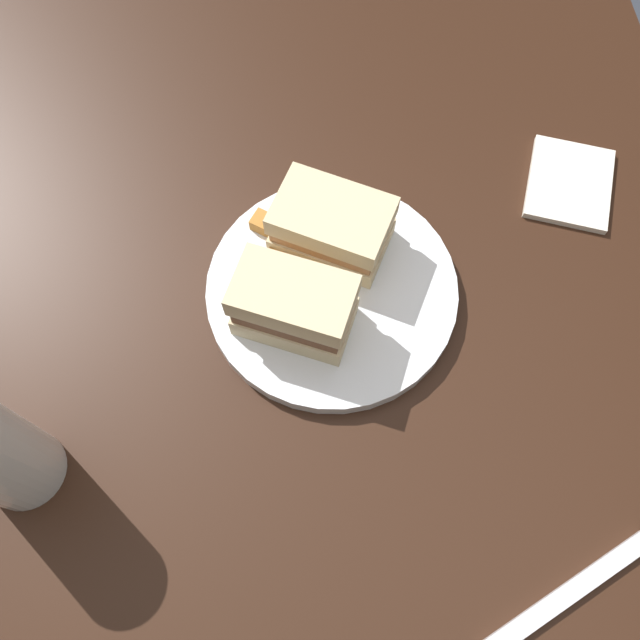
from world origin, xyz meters
TOP-DOWN VIEW (x-y plane):
  - ground_plane at (0.00, 0.00)m, footprint 6.00×6.00m
  - dining_table at (0.00, 0.00)m, footprint 1.21×0.92m
  - plate at (-0.08, 0.03)m, footprint 0.26×0.26m
  - sandwich_half_left at (-0.13, 0.04)m, footprint 0.12×0.14m
  - sandwich_half_right at (-0.05, -0.01)m, footprint 0.10×0.13m
  - potato_wedge_front at (-0.15, -0.02)m, footprint 0.04×0.05m
  - potato_wedge_middle at (-0.08, -0.01)m, footprint 0.04×0.05m
  - potato_wedge_back at (-0.12, -0.01)m, footprint 0.04×0.05m
  - napkin at (-0.19, 0.31)m, footprint 0.13×0.12m
  - fork at (0.22, 0.21)m, footprint 0.09×0.17m

SIDE VIEW (x-z plane):
  - ground_plane at x=0.00m, z-range 0.00..0.00m
  - dining_table at x=0.00m, z-range 0.00..0.73m
  - fork at x=0.22m, z-range 0.73..0.73m
  - napkin at x=-0.19m, z-range 0.73..0.73m
  - plate at x=-0.08m, z-range 0.73..0.74m
  - potato_wedge_front at x=-0.15m, z-range 0.74..0.76m
  - potato_wedge_back at x=-0.12m, z-range 0.74..0.76m
  - potato_wedge_middle at x=-0.08m, z-range 0.74..0.76m
  - sandwich_half_left at x=-0.13m, z-range 0.74..0.80m
  - sandwich_half_right at x=-0.05m, z-range 0.74..0.82m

